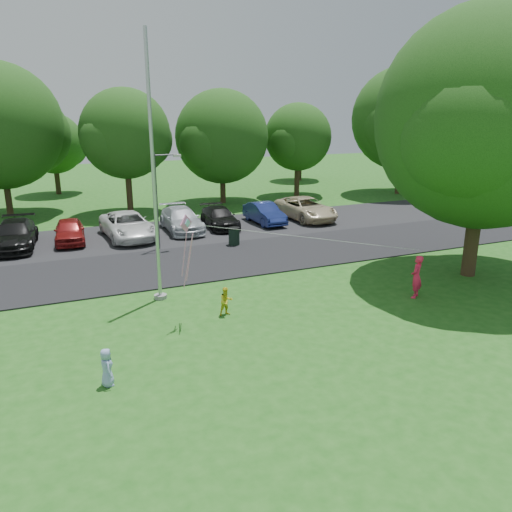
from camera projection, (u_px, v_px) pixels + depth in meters
name	position (u px, v px, depth m)	size (l,w,h in m)	color
ground	(297.00, 333.00, 16.82)	(120.00, 120.00, 0.00)	#1D5616
park_road	(212.00, 261.00, 24.73)	(60.00, 6.00, 0.06)	black
parking_strip	(178.00, 232.00, 30.46)	(42.00, 7.00, 0.06)	black
flagpole	(155.00, 195.00, 18.71)	(0.50, 0.50, 10.00)	#B7BABF
street_lamp	(160.00, 192.00, 26.00)	(1.44, 0.19, 5.13)	#3F3F44
trash_can	(234.00, 237.00, 27.45)	(0.64, 0.64, 1.02)	black
big_tree	(486.00, 124.00, 20.74)	(9.82, 9.28, 11.54)	#332316
tree_row	(165.00, 131.00, 37.15)	(64.35, 11.94, 10.88)	#332316
horizon_trees	(168.00, 142.00, 46.98)	(77.46, 7.20, 7.02)	#332316
parked_cars	(178.00, 220.00, 30.26)	(20.50, 5.93, 1.48)	black
woman	(417.00, 277.00, 19.78)	(0.63, 0.42, 1.73)	#FE214F
child_yellow	(226.00, 301.00, 18.14)	(0.52, 0.40, 1.07)	gold
child_blue	(107.00, 367.00, 13.47)	(0.53, 0.34, 1.08)	#8DA3D9
kite	(195.00, 236.00, 16.88)	(9.23, 1.49, 2.66)	pink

